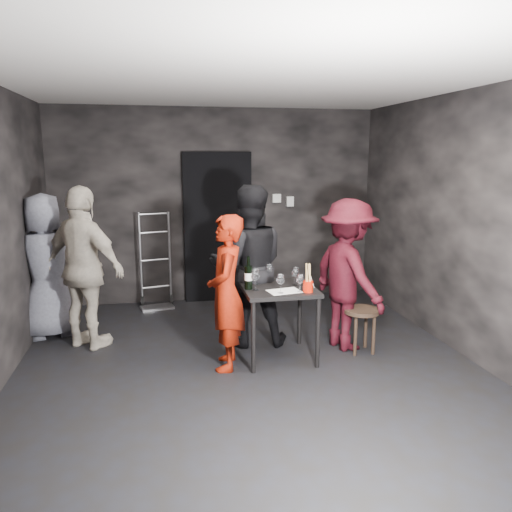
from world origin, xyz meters
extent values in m
cube|color=black|center=(0.00, 0.00, 0.00)|extent=(4.50, 5.00, 0.02)
cube|color=silver|center=(0.00, 0.00, 2.70)|extent=(4.50, 5.00, 0.02)
cube|color=black|center=(0.00, 2.50, 1.35)|extent=(4.50, 0.04, 2.70)
cube|color=black|center=(0.00, -2.50, 1.35)|extent=(4.50, 0.04, 2.70)
cube|color=black|center=(2.25, 0.00, 1.35)|extent=(0.04, 5.00, 2.70)
cube|color=black|center=(0.00, 2.44, 1.05)|extent=(0.95, 0.10, 2.10)
cube|color=#B7B7B2|center=(0.85, 2.45, 1.45)|extent=(0.12, 0.06, 0.12)
cube|color=#B7B7B2|center=(1.05, 2.45, 1.40)|extent=(0.10, 0.06, 0.14)
cylinder|color=#B2B2B7|center=(-1.08, 2.29, 0.65)|extent=(0.03, 0.03, 1.30)
cylinder|color=#B2B2B7|center=(-0.69, 2.29, 0.65)|extent=(0.03, 0.03, 1.30)
cube|color=#B2B2B7|center=(-0.88, 2.16, 0.01)|extent=(0.43, 0.24, 0.03)
cylinder|color=black|center=(-1.08, 2.32, 0.08)|extent=(0.04, 0.16, 0.16)
cylinder|color=black|center=(-0.69, 2.32, 0.08)|extent=(0.04, 0.16, 0.16)
cube|color=black|center=(0.34, 0.21, 0.73)|extent=(0.72, 0.72, 0.04)
cylinder|color=black|center=(0.02, -0.11, 0.35)|extent=(0.04, 0.04, 0.71)
cylinder|color=black|center=(0.66, -0.11, 0.35)|extent=(0.04, 0.04, 0.71)
cylinder|color=black|center=(0.02, 0.53, 0.35)|extent=(0.04, 0.04, 0.71)
cylinder|color=black|center=(0.66, 0.53, 0.35)|extent=(0.04, 0.04, 0.71)
cylinder|color=black|center=(1.23, 0.19, 0.45)|extent=(0.37, 0.37, 0.04)
cylinder|color=black|center=(1.34, 0.30, 0.21)|extent=(0.04, 0.04, 0.41)
cylinder|color=black|center=(1.13, 0.30, 0.21)|extent=(0.04, 0.04, 0.41)
cylinder|color=black|center=(1.13, 0.09, 0.21)|extent=(0.04, 0.04, 0.41)
cylinder|color=black|center=(1.34, 0.09, 0.21)|extent=(0.04, 0.04, 0.41)
imported|color=maroon|center=(-0.21, 0.09, 0.76)|extent=(0.45, 0.60, 1.52)
imported|color=black|center=(0.12, 0.68, 1.02)|extent=(1.04, 0.63, 2.04)
imported|color=#360911|center=(1.13, 0.36, 0.86)|extent=(0.81, 1.22, 1.73)
imported|color=beige|center=(-1.61, 0.90, 1.02)|extent=(1.29, 1.18, 2.04)
imported|color=slate|center=(-2.07, 1.32, 0.91)|extent=(0.99, 0.72, 1.82)
cube|color=white|center=(0.35, 0.04, 0.75)|extent=(0.34, 0.26, 0.00)
cylinder|color=black|center=(0.03, 0.20, 0.87)|extent=(0.08, 0.08, 0.23)
cylinder|color=black|center=(0.03, 0.20, 1.03)|extent=(0.03, 0.03, 0.10)
cylinder|color=white|center=(0.03, 0.20, 0.88)|extent=(0.08, 0.08, 0.07)
cylinder|color=red|center=(0.57, -0.02, 0.80)|extent=(0.10, 0.10, 0.11)
camera|label=1|loc=(-0.83, -4.50, 2.05)|focal=35.00mm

